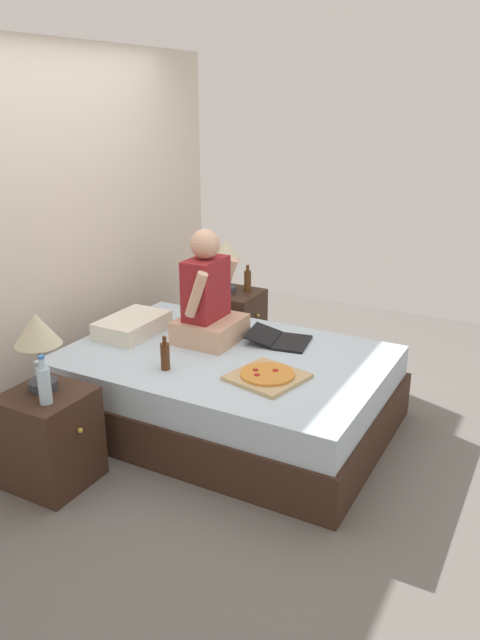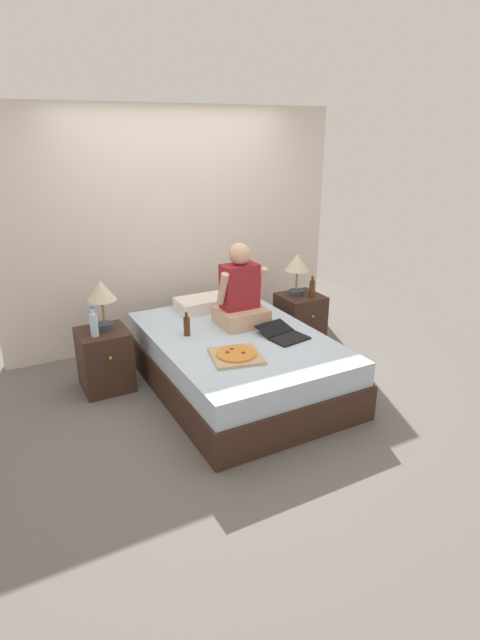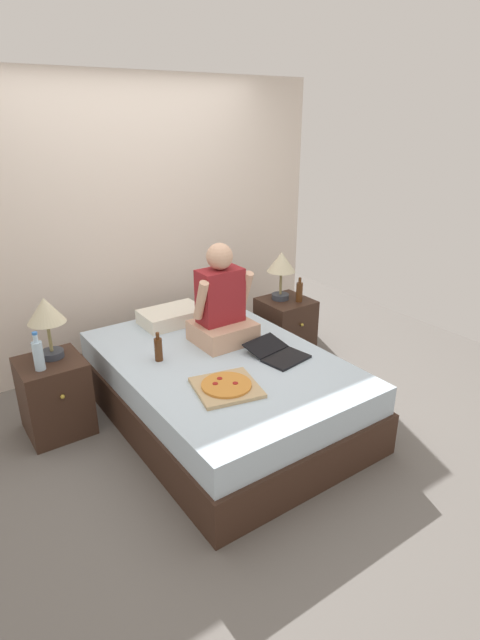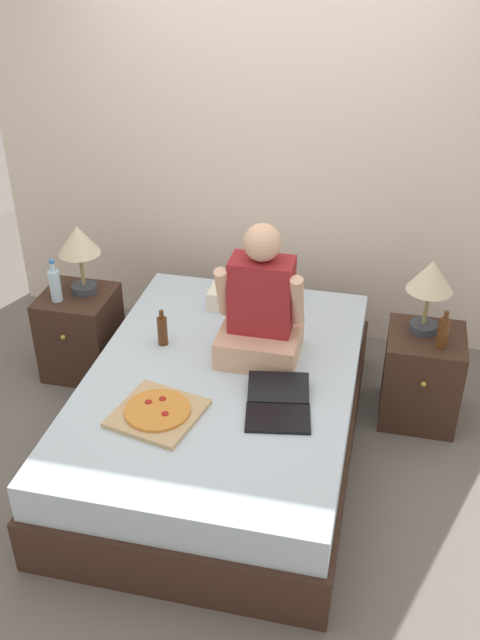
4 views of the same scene
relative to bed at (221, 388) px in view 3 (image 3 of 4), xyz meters
name	(u,v)px [view 3 (image 3 of 4)]	position (x,y,z in m)	size (l,w,h in m)	color
ground_plane	(222,416)	(0.00, 0.00, -0.25)	(5.80, 5.80, 0.00)	#66605B
wall_back	(133,225)	(0.00, 1.42, 1.00)	(3.80, 0.12, 2.50)	beige
bed	(221,388)	(0.00, 0.00, 0.00)	(1.46, 2.13, 0.51)	#382319
nightstand_left	(55,396)	(-1.08, 0.55, 0.03)	(0.44, 0.47, 0.57)	#382319
lamp_on_left_nightstand	(46,315)	(-1.04, 0.60, 0.64)	(0.26, 0.26, 0.45)	#333842
water_bottle	(38,355)	(-1.16, 0.46, 0.43)	(0.07, 0.07, 0.28)	silver
nightstand_right	(285,328)	(1.08, 0.55, 0.03)	(0.44, 0.47, 0.57)	#382319
lamp_on_right_nightstand	(281,265)	(1.05, 0.60, 0.64)	(0.26, 0.26, 0.45)	#333842
beer_bottle	(299,292)	(1.15, 0.45, 0.41)	(0.06, 0.06, 0.23)	#512D14
pillow	(172,316)	(0.01, 0.78, 0.32)	(0.52, 0.34, 0.12)	silver
person_seated	(221,306)	(0.16, 0.24, 0.55)	(0.47, 0.40, 0.78)	tan
laptop	(279,354)	(0.35, -0.24, 0.28)	(0.38, 0.46, 0.07)	black
pizza_box	(226,387)	(-0.22, -0.41, 0.28)	(0.48, 0.48, 0.05)	tan
beer_bottle_on_bed	(158,349)	(-0.40, 0.21, 0.35)	(0.06, 0.06, 0.22)	#4C2811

